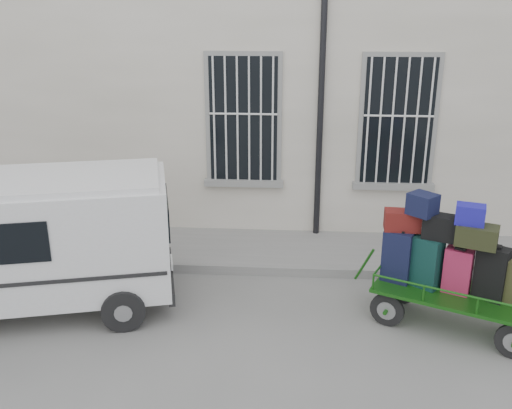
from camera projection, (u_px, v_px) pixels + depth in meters
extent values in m
plane|color=slate|center=(254.00, 319.00, 8.02)|extent=(80.00, 80.00, 0.00)
cube|color=#BDB6A1|center=(273.00, 63.00, 12.19)|extent=(24.00, 5.00, 6.00)
cylinder|color=black|center=(321.00, 90.00, 9.77)|extent=(0.11, 0.11, 5.60)
cube|color=black|center=(244.00, 120.00, 10.10)|extent=(1.20, 0.08, 2.20)
cube|color=gray|center=(244.00, 182.00, 10.47)|extent=(1.45, 0.22, 0.12)
cube|color=black|center=(398.00, 122.00, 9.92)|extent=(1.20, 0.08, 2.20)
cube|color=gray|center=(393.00, 185.00, 10.29)|extent=(1.45, 0.22, 0.12)
cube|color=gray|center=(263.00, 250.00, 10.06)|extent=(24.00, 1.70, 0.15)
cylinder|color=black|center=(387.00, 310.00, 7.79)|extent=(0.45, 0.25, 0.47)
cylinder|color=gray|center=(387.00, 310.00, 7.79)|extent=(0.27, 0.19, 0.26)
cylinder|color=black|center=(401.00, 288.00, 8.38)|extent=(0.45, 0.25, 0.47)
cylinder|color=gray|center=(401.00, 288.00, 8.38)|extent=(0.27, 0.19, 0.26)
cube|color=#195713|center=(455.00, 294.00, 7.62)|extent=(2.29, 1.74, 0.05)
cylinder|color=#195713|center=(364.00, 264.00, 8.16)|extent=(0.27, 0.15, 0.53)
cube|color=#101832|center=(398.00, 256.00, 7.84)|extent=(0.47, 0.42, 0.73)
cube|color=black|center=(400.00, 230.00, 7.72)|extent=(0.20, 0.19, 0.03)
cube|color=#0C2D27|center=(426.00, 262.00, 7.68)|extent=(0.45, 0.44, 0.70)
cube|color=black|center=(429.00, 237.00, 7.56)|extent=(0.19, 0.18, 0.03)
cube|color=#A01D43|center=(458.00, 271.00, 7.53)|extent=(0.41, 0.35, 0.62)
cube|color=black|center=(461.00, 248.00, 7.43)|extent=(0.17, 0.16, 0.03)
cube|color=black|center=(491.00, 273.00, 7.35)|extent=(0.44, 0.41, 0.72)
cube|color=black|center=(495.00, 246.00, 7.23)|extent=(0.19, 0.17, 0.03)
cube|color=#531910|center=(402.00, 220.00, 7.72)|extent=(0.50, 0.30, 0.28)
cube|color=black|center=(444.00, 228.00, 7.48)|extent=(0.59, 0.44, 0.33)
cube|color=black|center=(477.00, 236.00, 7.24)|extent=(0.59, 0.48, 0.27)
cube|color=#101832|center=(423.00, 204.00, 7.49)|extent=(0.45, 0.45, 0.29)
cube|color=#21169C|center=(470.00, 214.00, 7.22)|extent=(0.41, 0.33, 0.25)
cube|color=silver|center=(29.00, 238.00, 7.93)|extent=(4.12, 2.54, 1.57)
cube|color=silver|center=(20.00, 181.00, 7.66)|extent=(3.92, 2.38, 0.09)
cube|color=black|center=(167.00, 212.00, 8.16)|extent=(0.33, 1.19, 0.48)
cube|color=black|center=(170.00, 275.00, 8.49)|extent=(0.48, 1.58, 0.19)
cube|color=white|center=(172.00, 262.00, 8.43)|extent=(0.12, 0.36, 0.10)
cylinder|color=black|center=(123.00, 310.00, 7.67)|extent=(0.62, 0.33, 0.59)
cylinder|color=black|center=(127.00, 260.00, 9.15)|extent=(0.62, 0.33, 0.59)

